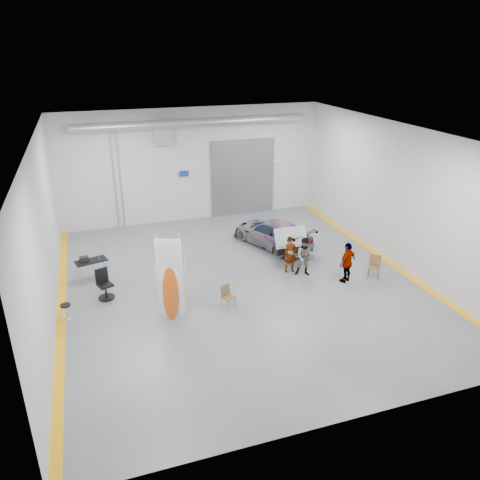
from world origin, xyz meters
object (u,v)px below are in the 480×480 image
object	(u,v)px
surfboard_display	(173,285)
folding_chair_far	(373,271)
work_table	(89,261)
sedan_car	(272,233)
person_a	(290,255)
folding_chair_near	(228,301)
office_chair	(105,286)
person_b	(305,257)
person_c	(347,262)
shop_stool	(67,314)

from	to	relation	value
surfboard_display	folding_chair_far	world-z (taller)	surfboard_display
work_table	sedan_car	bearing A→B (deg)	5.45
surfboard_display	folding_chair_far	size ratio (longest dim) A/B	3.35
work_table	person_a	bearing A→B (deg)	-14.31
person_a	work_table	xyz separation A→B (m)	(-8.03, 2.05, -0.00)
sedan_car	folding_chair_near	world-z (taller)	sedan_car
work_table	folding_chair_far	bearing A→B (deg)	-18.47
folding_chair_near	sedan_car	bearing A→B (deg)	30.81
sedan_car	office_chair	distance (m)	8.33
sedan_car	person_a	size ratio (longest dim) A/B	2.77
person_b	folding_chair_near	xyz separation A→B (m)	(-3.78, -1.48, -0.57)
sedan_car	work_table	xyz separation A→B (m)	(-8.38, -0.80, 0.15)
person_a	person_c	distance (m)	2.38
folding_chair_far	office_chair	size ratio (longest dim) A/B	0.83
folding_chair_near	office_chair	xyz separation A→B (m)	(-4.21, 2.16, 0.24)
person_b	surfboard_display	world-z (taller)	surfboard_display
surfboard_display	person_a	bearing A→B (deg)	42.00
folding_chair_near	office_chair	size ratio (longest dim) A/B	0.73
person_c	folding_chair_near	xyz separation A→B (m)	(-5.13, -0.42, -0.59)
person_c	folding_chair_far	distance (m)	1.35
person_b	work_table	bearing A→B (deg)	-172.47
folding_chair_near	shop_stool	size ratio (longest dim) A/B	1.17
folding_chair_near	work_table	xyz separation A→B (m)	(-4.70, 4.02, 0.52)
sedan_car	person_c	bearing A→B (deg)	86.42
sedan_car	folding_chair_near	size ratio (longest dim) A/B	5.11
sedan_car	surfboard_display	size ratio (longest dim) A/B	1.36
work_table	office_chair	world-z (taller)	office_chair
surfboard_display	work_table	xyz separation A→B (m)	(-2.69, 4.13, -0.51)
sedan_car	work_table	world-z (taller)	sedan_car
person_b	folding_chair_far	xyz separation A→B (m)	(2.57, -1.14, -0.54)
surfboard_display	folding_chair_near	size ratio (longest dim) A/B	3.77
folding_chair_far	office_chair	bearing A→B (deg)	-150.86
folding_chair_near	office_chair	world-z (taller)	office_chair
office_chair	work_table	bearing A→B (deg)	83.81
office_chair	folding_chair_near	bearing A→B (deg)	-47.84
sedan_car	person_b	world-z (taller)	person_b
surfboard_display	person_c	bearing A→B (deg)	24.92
office_chair	surfboard_display	bearing A→B (deg)	-66.50
person_a	folding_chair_near	bearing A→B (deg)	-147.28
sedan_car	surfboard_display	distance (m)	7.56
folding_chair_far	work_table	distance (m)	11.66
person_a	person_b	distance (m)	0.67
sedan_car	office_chair	bearing A→B (deg)	-3.14
folding_chair_near	office_chair	distance (m)	4.74
folding_chair_far	folding_chair_near	bearing A→B (deg)	-138.07
person_c	folding_chair_near	distance (m)	5.18
folding_chair_far	surfboard_display	bearing A→B (deg)	-138.07
shop_stool	office_chair	xyz separation A→B (m)	(1.39, 1.40, 0.15)
surfboard_display	office_chair	xyz separation A→B (m)	(-2.20, 2.26, -0.79)
person_b	person_c	xyz separation A→B (m)	(1.35, -1.06, 0.02)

